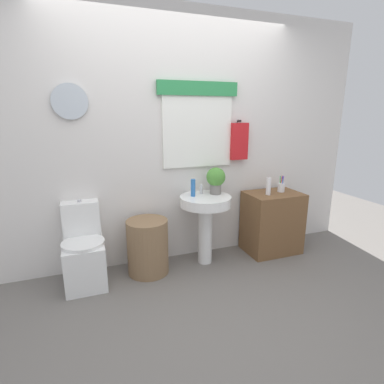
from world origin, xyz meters
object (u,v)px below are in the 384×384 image
potted_plant (216,179)px  toothbrush_cup (281,187)px  laundry_hamper (148,247)px  wooden_cabinet (272,222)px  lotion_bottle (268,186)px  toilet (84,252)px  pedestal_sink (205,212)px  soap_bottle (193,188)px

potted_plant → toothbrush_cup: potted_plant is taller
potted_plant → laundry_hamper: bearing=-175.5°
wooden_cabinet → lotion_bottle: size_ratio=3.69×
lotion_bottle → wooden_cabinet: bearing=20.6°
toilet → pedestal_sink: toilet is taller
toilet → soap_bottle: 1.23m
potted_plant → pedestal_sink: bearing=-156.8°
potted_plant → toothbrush_cup: (0.80, -0.04, -0.15)m
pedestal_sink → wooden_cabinet: pedestal_sink is taller
soap_bottle → laundry_hamper: bearing=-174.3°
toilet → potted_plant: 1.49m
laundry_hamper → toothbrush_cup: toothbrush_cup is taller
laundry_hamper → soap_bottle: (0.50, 0.05, 0.56)m
laundry_hamper → pedestal_sink: (0.62, 0.00, 0.29)m
pedestal_sink → wooden_cabinet: 0.87m
toilet → lotion_bottle: (1.96, -0.07, 0.50)m
pedestal_sink → wooden_cabinet: (0.84, -0.00, -0.22)m
laundry_hamper → wooden_cabinet: 1.46m
pedestal_sink → toothbrush_cup: (0.94, 0.02, 0.19)m
laundry_hamper → soap_bottle: bearing=5.7°
soap_bottle → toothbrush_cup: (1.06, -0.03, -0.08)m
potted_plant → toilet: bearing=-178.9°
pedestal_sink → soap_bottle: size_ratio=4.11×
laundry_hamper → soap_bottle: soap_bottle is taller
toilet → wooden_cabinet: size_ratio=1.11×
pedestal_sink → soap_bottle: 0.30m
laundry_hamper → wooden_cabinet: size_ratio=0.79×
laundry_hamper → potted_plant: potted_plant is taller
soap_bottle → toothbrush_cup: 1.07m
laundry_hamper → potted_plant: bearing=4.5°
soap_bottle → lotion_bottle: (0.85, -0.09, -0.03)m
potted_plant → toothbrush_cup: bearing=-2.8°
toilet → pedestal_sink: bearing=-1.5°
potted_plant → lotion_bottle: potted_plant is taller
pedestal_sink → soap_bottle: soap_bottle is taller
wooden_cabinet → soap_bottle: soap_bottle is taller
lotion_bottle → pedestal_sink: bearing=176.9°
pedestal_sink → lotion_bottle: size_ratio=3.90×
wooden_cabinet → soap_bottle: bearing=177.0°
pedestal_sink → lotion_bottle: bearing=-3.1°
pedestal_sink → wooden_cabinet: bearing=-0.0°
laundry_hamper → potted_plant: 0.99m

